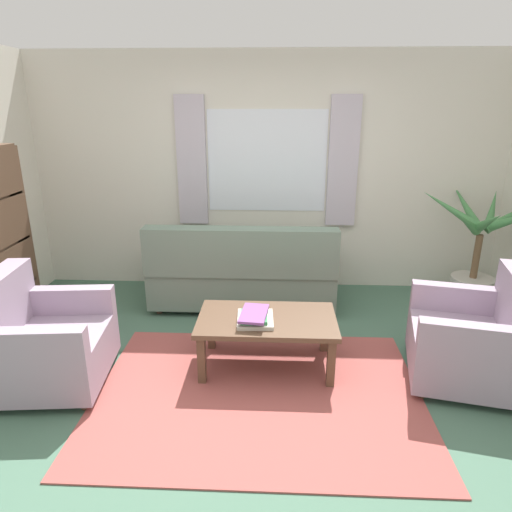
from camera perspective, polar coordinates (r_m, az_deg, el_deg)
ground_plane at (r=3.52m, az=0.28°, el=-17.06°), size 6.24×6.24×0.00m
wall_back at (r=5.17m, az=1.39°, el=10.26°), size 5.32×0.12×2.60m
window_with_curtains at (r=5.07m, az=1.38°, el=11.80°), size 1.98×0.07×1.40m
area_rug at (r=3.52m, az=0.28°, el=-16.98°), size 2.41×1.79×0.01m
couch at (r=4.75m, az=-1.69°, el=-2.14°), size 1.90×0.82×0.92m
armchair_left at (r=3.83m, az=-25.40°, el=-9.70°), size 0.90×0.91×0.88m
armchair_right at (r=3.88m, az=25.95°, el=-9.40°), size 0.98×0.99×0.88m
coffee_table at (r=3.65m, az=1.39°, el=-8.59°), size 1.10×0.64×0.44m
book_stack_on_table at (r=3.55m, az=-0.17°, el=-7.72°), size 0.29×0.36×0.08m
potted_plant at (r=5.21m, az=26.03°, el=-0.47°), size 1.16×1.25×1.26m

